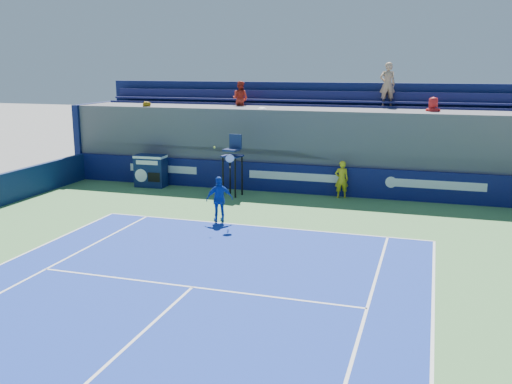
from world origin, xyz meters
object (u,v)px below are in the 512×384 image
(ball_person, at_px, (342,179))
(match_clock, at_px, (151,170))
(umpire_chair, at_px, (233,158))
(tennis_player, at_px, (220,199))

(ball_person, relative_size, match_clock, 1.07)
(match_clock, relative_size, umpire_chair, 0.56)
(ball_person, distance_m, umpire_chair, 4.40)
(tennis_player, bearing_deg, umpire_chair, 103.02)
(umpire_chair, bearing_deg, ball_person, 11.60)
(match_clock, bearing_deg, umpire_chair, -8.26)
(match_clock, distance_m, tennis_player, 6.57)
(match_clock, bearing_deg, ball_person, 2.05)
(umpire_chair, height_order, tennis_player, tennis_player)
(umpire_chair, bearing_deg, tennis_player, -76.98)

